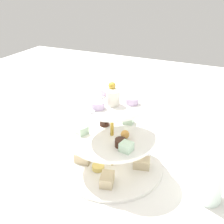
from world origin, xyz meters
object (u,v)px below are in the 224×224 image
tiered_serving_stand (112,143)px  butter_knife_right (186,134)px  water_glass_tall_right (211,179)px  water_glass_short_left (85,116)px  teacup_with_saucer (124,116)px

tiered_serving_stand → butter_knife_right: 0.34m
water_glass_tall_right → butter_knife_right: size_ratio=0.77×
water_glass_short_left → butter_knife_right: water_glass_short_left is taller
water_glass_tall_right → teacup_with_saucer: (-0.30, -0.36, -0.04)m
teacup_with_saucer → water_glass_short_left: bearing=-54.2°
water_glass_short_left → teacup_with_saucer: size_ratio=0.86×
tiered_serving_stand → water_glass_short_left: (-0.19, -0.20, -0.05)m
tiered_serving_stand → butter_knife_right: bearing=149.5°
water_glass_tall_right → butter_knife_right: 0.33m
butter_knife_right → water_glass_tall_right: bearing=131.4°
teacup_with_saucer → water_glass_tall_right: bearing=49.9°
tiered_serving_stand → water_glass_tall_right: 0.28m
tiered_serving_stand → water_glass_short_left: tiered_serving_stand is taller
tiered_serving_stand → butter_knife_right: tiered_serving_stand is taller
tiered_serving_stand → water_glass_short_left: 0.28m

